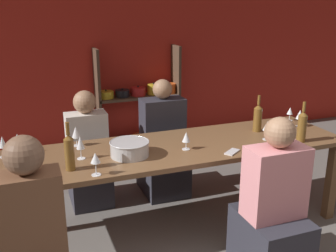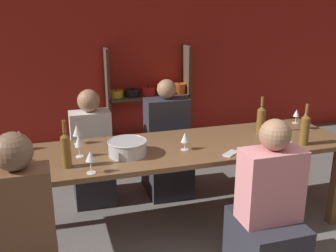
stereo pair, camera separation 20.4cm
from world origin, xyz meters
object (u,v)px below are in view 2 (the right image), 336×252
dining_table (171,156)px  wine_bottle_amber (66,149)px  person_near_b (267,222)px  wine_bottle_dark (261,119)px  mixing_bowl (128,147)px  shelf_unit (148,109)px  wine_glass_red_d (79,141)px  wine_glass_red_c (4,139)px  person_far_a (92,160)px  wine_bottle_green (305,129)px  person_far_b (167,152)px  wine_glass_red_a (185,138)px  wine_glass_empty_a (296,114)px  wine_glass_red_e (269,128)px  wine_glass_empty_b (19,136)px  wine_glass_red_b (9,149)px  wine_glass_white_b (306,117)px  cell_phone (231,153)px  wine_glass_white_a (77,131)px  wine_glass_white_c (90,157)px

dining_table → wine_bottle_amber: bearing=-167.7°
person_near_b → wine_bottle_dark: bearing=64.7°
mixing_bowl → wine_bottle_dark: (1.27, 0.18, 0.07)m
shelf_unit → wine_glass_red_d: size_ratio=7.48×
wine_glass_red_c → person_far_a: (0.72, 0.53, -0.47)m
wine_bottle_green → wine_bottle_amber: (-1.94, 0.09, 0.00)m
mixing_bowl → person_near_b: person_near_b is taller
person_far_b → dining_table: bearing=76.2°
wine_glass_red_a → person_far_b: size_ratio=0.12×
mixing_bowl → wine_glass_empty_a: 1.81m
wine_glass_red_a → person_near_b: (0.38, -0.69, -0.44)m
wine_bottle_dark → wine_bottle_amber: bearing=-170.5°
wine_bottle_dark → wine_glass_red_e: (-0.05, -0.23, -0.01)m
wine_bottle_dark → shelf_unit: bearing=105.0°
wine_glass_empty_b → wine_glass_red_e: 2.08m
dining_table → wine_glass_red_c: (-1.31, 0.24, 0.20)m
wine_glass_red_a → wine_glass_red_d: bearing=173.4°
wine_bottle_dark → wine_glass_red_b: bearing=-178.1°
wine_glass_red_b → wine_glass_white_b: wine_glass_white_b is taller
wine_glass_red_e → cell_phone: wine_glass_red_e is taller
wine_glass_red_c → wine_glass_empty_b: wine_glass_red_c is taller
shelf_unit → wine_glass_red_e: 2.36m
wine_glass_white_a → wine_glass_red_d: bearing=-91.8°
wine_bottle_amber → wine_glass_white_b: bearing=7.0°
wine_glass_red_d → wine_bottle_dark: bearing=3.8°
wine_bottle_green → wine_glass_white_b: 0.45m
wine_glass_white_c → wine_glass_red_d: (-0.05, 0.34, 0.00)m
wine_glass_white_a → wine_glass_red_c: (-0.56, -0.06, 0.00)m
dining_table → wine_glass_empty_b: (-1.20, 0.28, 0.20)m
wine_glass_empty_a → wine_bottle_dark: bearing=-160.5°
wine_glass_red_b → wine_glass_white_b: bearing=1.1°
dining_table → wine_glass_white_c: (-0.70, -0.34, 0.20)m
wine_glass_white_a → wine_glass_empty_b: wine_glass_white_a is taller
wine_glass_empty_a → wine_glass_red_b: wine_glass_red_b is taller
shelf_unit → wine_glass_white_c: (-1.04, -2.49, 0.38)m
wine_bottle_amber → wine_glass_empty_a: bearing=11.8°
wine_bottle_amber → mixing_bowl: bearing=13.7°
dining_table → wine_glass_white_c: wine_glass_white_c is taller
wine_bottle_green → person_far_a: size_ratio=0.31×
wine_glass_white_b → wine_glass_white_a: bearing=174.1°
wine_bottle_amber → wine_glass_red_c: size_ratio=2.10×
wine_bottle_green → wine_glass_red_b: wine_bottle_green is taller
wine_bottle_green → wine_glass_empty_b: bearing=166.2°
wine_bottle_amber → wine_glass_red_b: wine_bottle_amber is taller
wine_bottle_dark → wine_glass_empty_b: 2.10m
wine_bottle_green → wine_bottle_dark: bearing=116.9°
wine_bottle_amber → cell_phone: size_ratio=2.19×
wine_glass_red_b → cell_phone: (1.66, -0.33, -0.10)m
wine_bottle_green → wine_glass_red_c: bearing=167.7°
wine_bottle_dark → wine_glass_red_a: (-0.81, -0.20, -0.03)m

